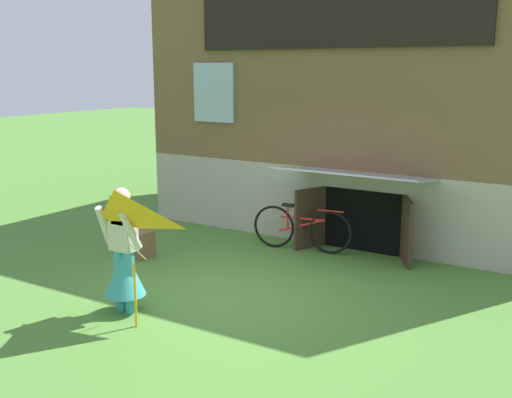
{
  "coord_description": "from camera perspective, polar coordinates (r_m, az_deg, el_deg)",
  "views": [
    {
      "loc": [
        4.53,
        -6.69,
        3.08
      ],
      "look_at": [
        -0.09,
        0.74,
        1.23
      ],
      "focal_mm": 43.72,
      "sensor_mm": 36.0,
      "label": 1
    }
  ],
  "objects": [
    {
      "name": "bicycle_red",
      "position": [
        10.66,
        4.17,
        -2.71
      ],
      "size": [
        1.74,
        0.31,
        0.8
      ],
      "rotation": [
        0.0,
        0.0,
        0.16
      ],
      "color": "black",
      "rests_on": "ground_plane"
    },
    {
      "name": "ground_plane",
      "position": [
        8.65,
        -2.12,
        -8.91
      ],
      "size": [
        60.0,
        60.0,
        0.0
      ],
      "primitive_type": "plane",
      "color": "#4C7F33"
    },
    {
      "name": "wooden_crate",
      "position": [
        10.5,
        -10.71,
        -4.06
      ],
      "size": [
        0.43,
        0.37,
        0.44
      ],
      "primitive_type": "cube",
      "color": "brown",
      "rests_on": "ground_plane"
    },
    {
      "name": "kite",
      "position": [
        7.3,
        -12.7,
        -2.34
      ],
      "size": [
        0.98,
        0.94,
        1.63
      ],
      "color": "orange",
      "rests_on": "ground_plane"
    },
    {
      "name": "person",
      "position": [
        8.1,
        -11.99,
        -5.53
      ],
      "size": [
        0.61,
        0.52,
        1.62
      ],
      "rotation": [
        0.0,
        0.0,
        0.12
      ],
      "color": "teal",
      "rests_on": "ground_plane"
    },
    {
      "name": "log_house",
      "position": [
        13.03,
        11.69,
        10.34
      ],
      "size": [
        7.81,
        6.16,
        5.53
      ],
      "color": "#ADA393",
      "rests_on": "ground_plane"
    }
  ]
}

